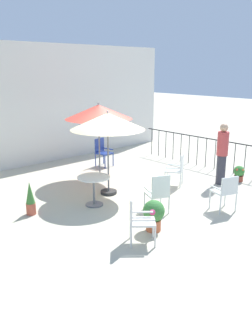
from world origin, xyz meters
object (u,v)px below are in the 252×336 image
at_px(patio_umbrella_1, 99,113).
at_px(potted_plant_3, 30,199).
at_px(patio_umbrella_0, 108,122).
at_px(patio_chair_1, 226,190).
at_px(cafe_table_0, 94,185).
at_px(potted_plant_2, 239,173).
at_px(patio_chair_2, 158,192).
at_px(standing_person, 222,153).
at_px(patio_chair_0, 102,150).
at_px(patio_chair_4, 177,168).
at_px(patio_chair_3, 138,218).
at_px(potted_plant_0, 154,214).

xyz_separation_m(patio_umbrella_1, potted_plant_3, (-2.88, -1.05, -1.64)).
xyz_separation_m(patio_umbrella_0, patio_chair_1, (1.23, -2.80, -1.41)).
relative_size(cafe_table_0, potted_plant_2, 1.68).
height_order(patio_umbrella_1, patio_chair_2, patio_umbrella_1).
height_order(patio_umbrella_0, potted_plant_3, patio_umbrella_0).
bearing_deg(cafe_table_0, patio_umbrella_1, 47.56).
height_order(patio_umbrella_1, standing_person, patio_umbrella_1).
bearing_deg(patio_chair_0, cafe_table_0, -132.29).
xyz_separation_m(patio_chair_0, patio_chair_4, (0.22, -3.12, -0.01)).
bearing_deg(potted_plant_2, patio_chair_4, 148.58).
height_order(patio_chair_3, potted_plant_3, patio_chair_3).
height_order(patio_chair_3, standing_person, standing_person).
xyz_separation_m(patio_chair_0, potted_plant_2, (1.88, -4.14, -0.28)).
bearing_deg(patio_umbrella_0, standing_person, -28.40).
distance_m(patio_chair_1, potted_plant_3, 4.54).
distance_m(cafe_table_0, potted_plant_0, 1.97).
height_order(potted_plant_0, potted_plant_2, potted_plant_0).
bearing_deg(patio_chair_1, patio_umbrella_1, 98.16).
height_order(patio_chair_1, potted_plant_3, patio_chair_1).
distance_m(patio_chair_2, potted_plant_3, 2.96).
relative_size(patio_umbrella_0, patio_chair_1, 2.54).
height_order(cafe_table_0, potted_plant_3, potted_plant_3).
distance_m(potted_plant_2, standing_person, 0.94).
xyz_separation_m(patio_umbrella_1, potted_plant_0, (-1.42, -3.56, -1.65)).
bearing_deg(patio_umbrella_1, patio_umbrella_0, -118.81).
xyz_separation_m(patio_umbrella_1, patio_chair_3, (-2.04, -3.72, -1.50)).
distance_m(potted_plant_0, standing_person, 3.82).
bearing_deg(patio_chair_4, patio_chair_1, -108.22).
distance_m(patio_chair_0, patio_chair_3, 5.73).
bearing_deg(patio_chair_4, standing_person, -36.79).
height_order(patio_chair_1, patio_chair_3, patio_chair_3).
bearing_deg(patio_umbrella_0, patio_umbrella_1, 61.19).
relative_size(patio_chair_2, potted_plant_2, 1.99).
height_order(patio_umbrella_0, potted_plant_2, patio_umbrella_0).
bearing_deg(patio_chair_0, potted_plant_2, -65.59).
bearing_deg(potted_plant_3, potted_plant_2, -18.80).
bearing_deg(patio_umbrella_1, patio_chair_1, -81.84).
xyz_separation_m(patio_chair_3, potted_plant_3, (-0.84, 2.67, -0.14)).
bearing_deg(potted_plant_0, patio_chair_2, 36.67).
xyz_separation_m(patio_umbrella_0, patio_chair_3, (-1.38, -2.53, -1.42)).
relative_size(patio_chair_1, patio_chair_2, 0.93).
distance_m(patio_umbrella_0, cafe_table_0, 1.69).
relative_size(cafe_table_0, patio_chair_3, 0.85).
bearing_deg(standing_person, patio_umbrella_0, 151.60).
height_order(cafe_table_0, patio_chair_1, patio_chair_1).
bearing_deg(standing_person, patio_chair_0, 107.86).
bearing_deg(potted_plant_3, patio_chair_0, 29.15).
relative_size(patio_chair_3, potted_plant_3, 1.19).
bearing_deg(cafe_table_0, patio_chair_2, -60.17).
bearing_deg(potted_plant_3, patio_chair_3, -72.50).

